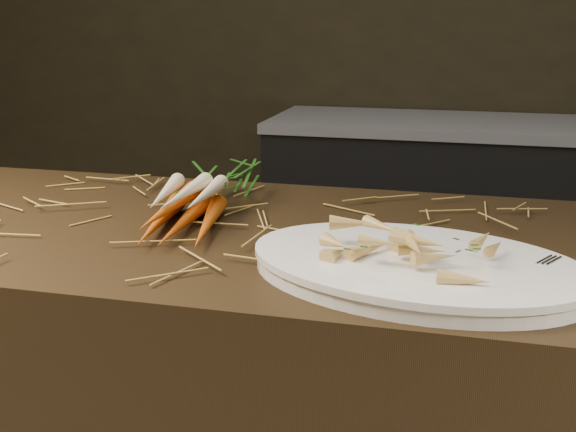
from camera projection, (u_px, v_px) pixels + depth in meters
back_counter at (487, 221)px, 3.03m from camera, size 1.82×0.62×0.84m
straw_bedding at (332, 230)px, 1.22m from camera, size 1.40×0.60×0.02m
root_veg_bunch at (204, 187)px, 1.37m from camera, size 0.20×0.50×0.09m
serving_platter at (415, 270)px, 1.02m from camera, size 0.53×0.41×0.03m
roasted_veg_heap at (416, 243)px, 1.01m from camera, size 0.26×0.21×0.05m
serving_fork at (539, 284)px, 0.93m from camera, size 0.10×0.17×0.00m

